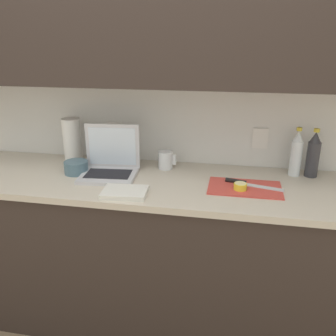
% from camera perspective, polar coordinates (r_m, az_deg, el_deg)
% --- Properties ---
extents(ground_plane, '(12.00, 12.00, 0.00)m').
position_cam_1_polar(ground_plane, '(2.48, -4.35, -22.14)').
color(ground_plane, '#847056').
rests_on(ground_plane, ground).
extents(wall_back, '(5.20, 0.38, 2.60)m').
position_cam_1_polar(wall_back, '(2.09, -3.61, 17.07)').
color(wall_back, white).
rests_on(wall_back, ground_plane).
extents(counter_unit, '(2.25, 0.66, 0.93)m').
position_cam_1_polar(counter_unit, '(2.20, -5.19, -12.73)').
color(counter_unit, '#332823').
rests_on(counter_unit, ground_plane).
extents(laptop, '(0.33, 0.29, 0.28)m').
position_cam_1_polar(laptop, '(2.05, -9.27, 0.74)').
color(laptop, silver).
rests_on(laptop, counter_unit).
extents(cutting_board, '(0.37, 0.23, 0.01)m').
position_cam_1_polar(cutting_board, '(1.89, 12.20, -3.11)').
color(cutting_board, '#D1473D').
rests_on(cutting_board, counter_unit).
extents(knife, '(0.30, 0.10, 0.02)m').
position_cam_1_polar(knife, '(1.92, 12.05, -2.34)').
color(knife, silver).
rests_on(knife, cutting_board).
extents(lemon_half_cut, '(0.07, 0.07, 0.04)m').
position_cam_1_polar(lemon_half_cut, '(1.85, 11.52, -2.89)').
color(lemon_half_cut, yellow).
rests_on(lemon_half_cut, cutting_board).
extents(bottle_green_soda, '(0.06, 0.06, 0.28)m').
position_cam_1_polar(bottle_green_soda, '(2.11, 19.88, 2.16)').
color(bottle_green_soda, silver).
rests_on(bottle_green_soda, counter_unit).
extents(bottle_oil_tall, '(0.07, 0.07, 0.27)m').
position_cam_1_polar(bottle_oil_tall, '(2.13, 22.27, 1.95)').
color(bottle_oil_tall, '#333338').
rests_on(bottle_oil_tall, counter_unit).
extents(measuring_cup, '(0.11, 0.09, 0.11)m').
position_cam_1_polar(measuring_cup, '(2.11, -0.39, 1.29)').
color(measuring_cup, silver).
rests_on(measuring_cup, counter_unit).
extents(bowl_white, '(0.14, 0.14, 0.07)m').
position_cam_1_polar(bowl_white, '(2.11, -14.51, 0.11)').
color(bowl_white, slate).
rests_on(bowl_white, counter_unit).
extents(paper_towel_roll, '(0.11, 0.11, 0.27)m').
position_cam_1_polar(paper_towel_roll, '(2.30, -15.11, 4.34)').
color(paper_towel_roll, white).
rests_on(paper_towel_roll, counter_unit).
extents(dish_towel, '(0.23, 0.18, 0.02)m').
position_cam_1_polar(dish_towel, '(1.79, -6.88, -3.88)').
color(dish_towel, silver).
rests_on(dish_towel, counter_unit).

